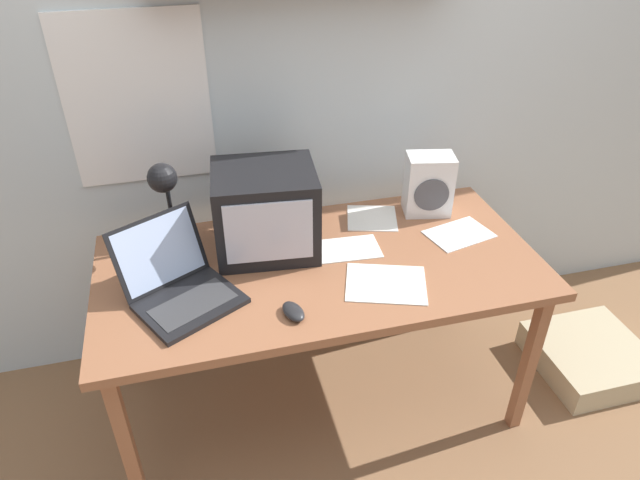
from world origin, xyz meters
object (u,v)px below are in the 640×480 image
floor_cushion (590,357)px  loose_paper_near_laptop (372,218)px  printed_handout (347,249)px  crt_monitor (266,211)px  juice_glass (139,266)px  space_heater (429,185)px  loose_paper_near_monitor (386,284)px  desk_lamp (165,188)px  computer_mouse (293,311)px  corner_desk (320,275)px  laptop (177,281)px  open_notebook (459,234)px

floor_cushion → loose_paper_near_laptop: bearing=158.3°
loose_paper_near_laptop → printed_handout: same height
crt_monitor → loose_paper_near_laptop: 0.49m
juice_glass → space_heater: 1.17m
space_heater → loose_paper_near_monitor: 0.55m
crt_monitor → desk_lamp: 0.36m
juice_glass → computer_mouse: bearing=-33.8°
corner_desk → computer_mouse: size_ratio=13.73×
printed_handout → crt_monitor: bearing=162.4°
laptop → open_notebook: bearing=-22.6°
space_heater → loose_paper_near_laptop: (-0.24, 0.00, -0.12)m
computer_mouse → loose_paper_near_laptop: 0.67m
desk_lamp → loose_paper_near_laptop: 0.84m
desk_lamp → space_heater: size_ratio=1.46×
loose_paper_near_laptop → open_notebook: 0.36m
corner_desk → printed_handout: 0.15m
printed_handout → computer_mouse: bearing=-131.3°
laptop → printed_handout: size_ratio=1.73×
loose_paper_near_monitor → printed_handout: same height
loose_paper_near_monitor → open_notebook: bearing=30.1°
open_notebook → laptop: bearing=-174.3°
loose_paper_near_monitor → open_notebook: (0.39, 0.23, 0.00)m
juice_glass → space_heater: (1.15, 0.19, 0.06)m
crt_monitor → computer_mouse: (0.01, -0.41, -0.14)m
juice_glass → floor_cushion: bearing=-5.9°
loose_paper_near_monitor → juice_glass: bearing=163.8°
computer_mouse → loose_paper_near_monitor: bearing=12.8°
corner_desk → crt_monitor: size_ratio=4.04×
juice_glass → printed_handout: bearing=-0.1°
corner_desk → floor_cushion: 1.39m
laptop → space_heater: size_ratio=1.75×
corner_desk → loose_paper_near_monitor: 0.27m
open_notebook → loose_paper_near_laptop: bearing=145.6°
loose_paper_near_laptop → computer_mouse: bearing=-131.2°
laptop → space_heater: 1.08m
loose_paper_near_monitor → printed_handout: bearing=106.2°
juice_glass → loose_paper_near_laptop: juice_glass is taller
juice_glass → open_notebook: bearing=-0.6°
laptop → floor_cushion: 1.90m
crt_monitor → computer_mouse: crt_monitor is taller
loose_paper_near_laptop → floor_cushion: 1.23m
desk_lamp → loose_paper_near_monitor: size_ratio=1.12×
loose_paper_near_laptop → desk_lamp: bearing=-176.9°
laptop → desk_lamp: size_ratio=1.20×
computer_mouse → open_notebook: size_ratio=0.42×
loose_paper_near_monitor → corner_desk: bearing=136.5°
computer_mouse → corner_desk: bearing=58.9°
crt_monitor → loose_paper_near_monitor: (0.36, -0.33, -0.16)m
desk_lamp → loose_paper_near_monitor: 0.84m
crt_monitor → loose_paper_near_laptop: bearing=17.9°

